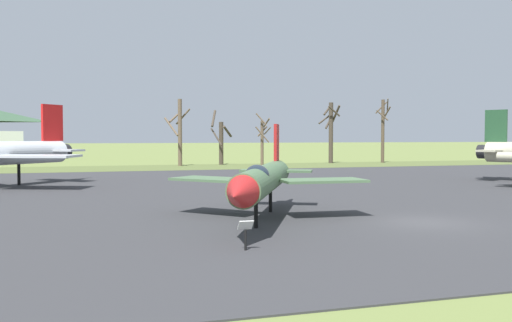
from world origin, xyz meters
TOP-DOWN VIEW (x-y plane):
  - ground_plane at (0.00, 0.00)m, footprint 600.00×600.00m
  - asphalt_apron at (0.00, 14.77)m, footprint 79.09×49.23m
  - grass_verge_strip at (0.00, 45.39)m, footprint 139.09×12.00m
  - jet_fighter_rear_center at (-6.30, 2.44)m, footprint 8.42×12.41m
  - info_placard_rear_center at (-8.78, -3.45)m, footprint 0.48×0.33m
  - bare_tree_far_left at (-2.15, 48.59)m, footprint 3.28×3.26m
  - bare_tree_left_of_center at (3.38, 49.82)m, footprint 2.95×2.92m
  - bare_tree_center at (7.63, 45.57)m, footprint 2.08×2.07m
  - bare_tree_right_of_center at (18.71, 49.70)m, footprint 2.58×2.54m
  - bare_tree_far_right at (26.06, 48.63)m, footprint 2.14×2.17m

SIDE VIEW (x-z plane):
  - ground_plane at x=0.00m, z-range 0.00..0.00m
  - asphalt_apron at x=0.00m, z-range 0.00..0.05m
  - grass_verge_strip at x=0.00m, z-range 0.00..0.06m
  - info_placard_rear_center at x=-8.78m, z-range 0.13..1.15m
  - jet_fighter_rear_center at x=-6.30m, z-range -0.34..3.97m
  - bare_tree_left_of_center at x=3.38m, z-range -0.25..6.85m
  - bare_tree_center at x=7.63m, z-range 0.05..6.58m
  - bare_tree_far_left at x=-2.15m, z-range 0.25..8.51m
  - bare_tree_right_of_center at x=18.71m, z-range 0.50..8.76m
  - bare_tree_far_right at x=26.06m, z-range 0.35..9.20m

